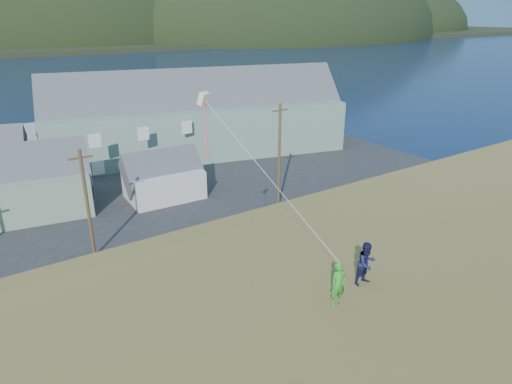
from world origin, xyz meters
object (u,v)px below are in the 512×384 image
(wharf, at_px, (1,140))
(lodge, at_px, (198,115))
(shed_white, at_px, (163,177))
(kite_flyer_green, at_px, (338,284))
(kite_flyer_navy, at_px, (366,263))
(shed_palegreen_near, at_px, (27,183))

(wharf, height_order, lodge, lodge)
(wharf, height_order, shed_white, shed_white)
(lodge, bearing_deg, wharf, 151.15)
(wharf, xyz_separation_m, shed_white, (10.68, -30.75, 1.77))
(lodge, bearing_deg, shed_white, -115.67)
(shed_white, xyz_separation_m, kite_flyer_green, (-5.44, -29.03, 5.80))
(kite_flyer_green, height_order, kite_flyer_navy, kite_flyer_navy)
(kite_flyer_navy, bearing_deg, kite_flyer_green, -166.51)
(wharf, distance_m, kite_flyer_green, 60.49)
(shed_palegreen_near, height_order, kite_flyer_green, kite_flyer_green)
(wharf, distance_m, kite_flyer_navy, 60.28)
(shed_white, xyz_separation_m, kite_flyer_navy, (-3.64, -28.63, 5.83))
(lodge, height_order, kite_flyer_navy, lodge)
(lodge, xyz_separation_m, shed_palegreen_near, (-20.98, -8.29, -1.97))
(shed_white, relative_size, kite_flyer_navy, 4.33)
(kite_flyer_green, bearing_deg, shed_white, 83.82)
(shed_palegreen_near, bearing_deg, shed_white, -6.71)
(shed_palegreen_near, bearing_deg, kite_flyer_navy, -67.01)
(wharf, bearing_deg, kite_flyer_green, -84.99)
(wharf, distance_m, shed_white, 32.60)
(wharf, height_order, kite_flyer_green, kite_flyer_green)
(kite_flyer_green, bearing_deg, lodge, 73.95)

